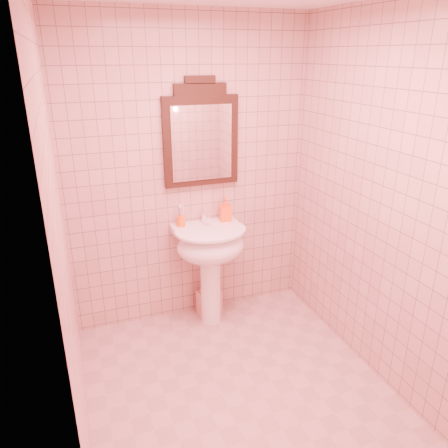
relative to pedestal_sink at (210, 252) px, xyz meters
name	(u,v)px	position (x,y,z in m)	size (l,w,h in m)	color
floor	(239,390)	(-0.09, -0.87, -0.66)	(2.20, 2.20, 0.00)	tan
back_wall	(190,177)	(-0.09, 0.23, 0.59)	(2.00, 0.02, 2.50)	#CA9B8D
pedestal_sink	(210,252)	(0.00, 0.00, 0.00)	(0.58, 0.58, 0.86)	white
faucet	(205,217)	(0.00, 0.14, 0.26)	(0.04, 0.16, 0.11)	white
mirror	(201,137)	(0.00, 0.20, 0.91)	(0.61, 0.06, 0.85)	black
toothbrush_cup	(181,221)	(-0.20, 0.15, 0.25)	(0.07, 0.07, 0.16)	orange
soap_dispenser	(225,209)	(0.18, 0.14, 0.30)	(0.09, 0.09, 0.20)	#FF5615
towel	(209,303)	(0.02, 0.10, -0.54)	(0.20, 0.13, 0.24)	tan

